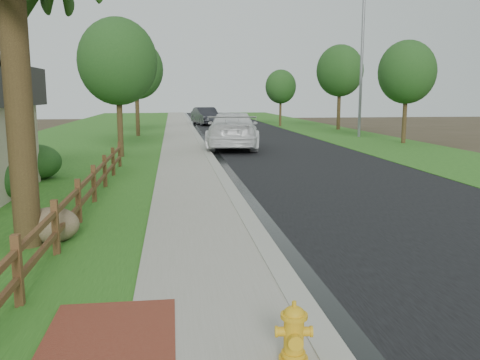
{
  "coord_description": "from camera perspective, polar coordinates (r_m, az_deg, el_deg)",
  "views": [
    {
      "loc": [
        -1.38,
        -6.83,
        3.03
      ],
      "look_at": [
        0.06,
        4.01,
        1.19
      ],
      "focal_mm": 38.0,
      "sensor_mm": 36.0,
      "label": 1
    }
  ],
  "objects": [
    {
      "name": "lawn_near",
      "position": [
        42.46,
        -16.59,
        5.09
      ],
      "size": [
        9.0,
        90.0,
        0.04
      ],
      "primitive_type": "cube",
      "color": "#235317",
      "rests_on": "ground"
    },
    {
      "name": "verge_far",
      "position": [
        43.88,
        9.56,
        5.48
      ],
      "size": [
        6.0,
        90.0,
        0.04
      ],
      "primitive_type": "cube",
      "color": "#235317",
      "rests_on": "ground"
    },
    {
      "name": "sidewalk",
      "position": [
        41.94,
        -6.93,
        5.4
      ],
      "size": [
        2.2,
        90.0,
        0.1
      ],
      "primitive_type": "cube",
      "color": "gray",
      "rests_on": "ground"
    },
    {
      "name": "streetlight",
      "position": [
        37.72,
        13.3,
        13.37
      ],
      "size": [
        2.25,
        0.96,
        10.08
      ],
      "color": "gray",
      "rests_on": "ground"
    },
    {
      "name": "tree_far_right",
      "position": [
        49.56,
        4.59,
        10.4
      ],
      "size": [
        2.94,
        2.94,
        5.42
      ],
      "color": "#332515",
      "rests_on": "ground"
    },
    {
      "name": "road",
      "position": [
        42.37,
        0.56,
        5.46
      ],
      "size": [
        8.0,
        90.0,
        0.02
      ],
      "primitive_type": "cube",
      "color": "black",
      "rests_on": "ground"
    },
    {
      "name": "grass_strip",
      "position": [
        41.97,
        -9.54,
        5.32
      ],
      "size": [
        1.6,
        90.0,
        0.06
      ],
      "primitive_type": "cube",
      "color": "#235317",
      "rests_on": "ground"
    },
    {
      "name": "shrub_c",
      "position": [
        19.65,
        -21.93,
        1.87
      ],
      "size": [
        1.88,
        1.88,
        1.28
      ],
      "primitive_type": "ellipsoid",
      "rotation": [
        0.0,
        0.0,
        0.06
      ],
      "color": "#1A4017",
      "rests_on": "ground"
    },
    {
      "name": "ground",
      "position": [
        7.6,
        3.62,
        -13.98
      ],
      "size": [
        120.0,
        120.0,
        0.0
      ],
      "primitive_type": "plane",
      "color": "#38301E"
    },
    {
      "name": "white_suv",
      "position": [
        28.83,
        -0.83,
        5.59
      ],
      "size": [
        3.73,
        7.34,
        2.04
      ],
      "primitive_type": "imported",
      "rotation": [
        0.0,
        0.0,
        3.01
      ],
      "color": "silver",
      "rests_on": "road"
    },
    {
      "name": "tree_mid_left",
      "position": [
        38.31,
        -11.6,
        12.05
      ],
      "size": [
        3.91,
        3.91,
        7.0
      ],
      "color": "#332515",
      "rests_on": "ground"
    },
    {
      "name": "dark_car_far",
      "position": [
        51.73,
        -3.85,
        7.17
      ],
      "size": [
        2.91,
        5.62,
        1.77
      ],
      "primitive_type": "imported",
      "rotation": [
        0.0,
        0.0,
        0.2
      ],
      "color": "black",
      "rests_on": "road"
    },
    {
      "name": "curb",
      "position": [
        41.98,
        -5.15,
        5.45
      ],
      "size": [
        0.4,
        90.0,
        0.12
      ],
      "primitive_type": "cube",
      "color": "#9C9C8E",
      "rests_on": "ground"
    },
    {
      "name": "tree_near_left",
      "position": [
        25.48,
        -13.58,
        12.78
      ],
      "size": [
        3.76,
        3.76,
        6.66
      ],
      "color": "#332515",
      "rests_on": "ground"
    },
    {
      "name": "ranch_fence",
      "position": [
        13.64,
        -16.83,
        -1.07
      ],
      "size": [
        0.12,
        16.92,
        1.1
      ],
      "color": "#452917",
      "rests_on": "ground"
    },
    {
      "name": "brick_patch",
      "position": [
        6.6,
        -14.57,
        -17.59
      ],
      "size": [
        1.6,
        2.4,
        0.11
      ],
      "primitive_type": "cube",
      "color": "maroon",
      "rests_on": "ground"
    },
    {
      "name": "tree_mid_right",
      "position": [
        45.36,
        11.16,
        11.93
      ],
      "size": [
        4.02,
        4.02,
        7.28
      ],
      "color": "#332515",
      "rests_on": "ground"
    },
    {
      "name": "dark_car_mid",
      "position": [
        39.9,
        -0.64,
        6.25
      ],
      "size": [
        2.52,
        4.47,
        1.43
      ],
      "primitive_type": "imported",
      "rotation": [
        0.0,
        0.0,
        2.93
      ],
      "color": "black",
      "rests_on": "road"
    },
    {
      "name": "boulder",
      "position": [
        11.23,
        -20.39,
        -4.76
      ],
      "size": [
        1.33,
        1.16,
        0.75
      ],
      "primitive_type": "ellipsoid",
      "rotation": [
        0.0,
        0.0,
        -0.33
      ],
      "color": "brown",
      "rests_on": "ground"
    },
    {
      "name": "fire_hydrant",
      "position": [
        5.87,
        6.06,
        -16.86
      ],
      "size": [
        0.47,
        0.38,
        0.71
      ],
      "color": "gold",
      "rests_on": "sidewalk"
    },
    {
      "name": "wet_gutter",
      "position": [
        42.0,
        -4.67,
        5.41
      ],
      "size": [
        0.5,
        90.0,
        0.0
      ],
      "primitive_type": "cube",
      "color": "black",
      "rests_on": "road"
    },
    {
      "name": "tree_near_right",
      "position": [
        33.49,
        18.23,
        11.42
      ],
      "size": [
        3.53,
        3.53,
        6.35
      ],
      "color": "#332515",
      "rests_on": "ground"
    }
  ]
}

